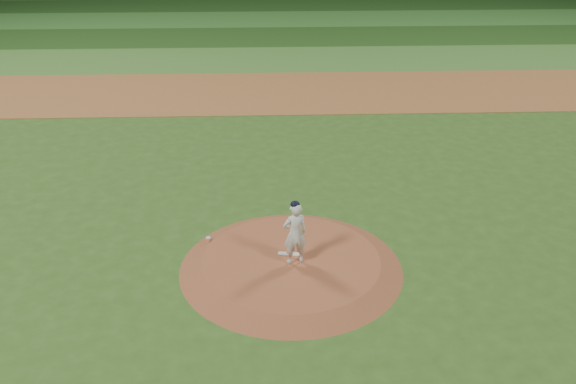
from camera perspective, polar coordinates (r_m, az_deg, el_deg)
The scene contains 10 objects.
ground at distance 15.98m, azimuth 0.27°, elevation -6.76°, with size 120.00×120.00×0.00m, color #2C521A.
infield_dirt_band at distance 28.70m, azimuth -0.92°, elevation 8.87°, with size 70.00×6.00×0.02m, color brown.
outfield_stripe_0 at distance 33.98m, azimuth -1.14°, elevation 11.72°, with size 70.00×5.00×0.02m, color #3A6F28.
outfield_stripe_1 at distance 38.83m, azimuth -1.29°, elevation 13.63°, with size 70.00×5.00×0.02m, color #1D4315.
outfield_stripe_2 at distance 43.71m, azimuth -1.41°, elevation 15.12°, with size 70.00×5.00×0.02m, color #2D6926.
outfield_stripe_3 at distance 48.62m, azimuth -1.51°, elevation 16.30°, with size 70.00×5.00×0.02m, color #194014.
pitchers_mound at distance 15.91m, azimuth 0.27°, elevation -6.39°, with size 5.50×5.50×0.25m, color brown.
pitching_rubber at distance 16.03m, azimuth 0.10°, elevation -5.52°, with size 0.55×0.14×0.03m, color silver.
rosin_bag at distance 16.77m, azimuth -7.09°, elevation -4.08°, with size 0.14×0.14×0.07m, color silver.
pitcher_on_mound at distance 15.31m, azimuth 0.62°, elevation -3.66°, with size 0.68×0.54×1.67m.
Camera 1 is at (-0.58, -13.31, 8.82)m, focal length 40.00 mm.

